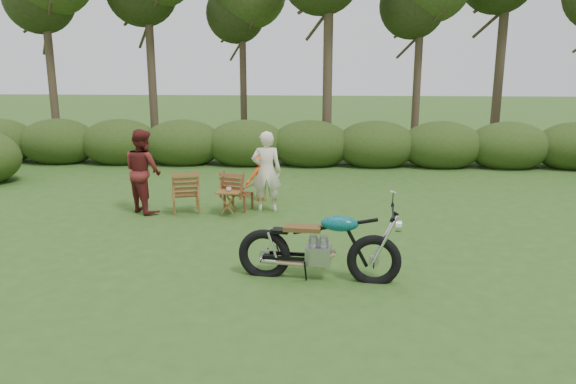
# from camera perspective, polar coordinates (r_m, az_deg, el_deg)

# --- Properties ---
(ground) EXTENTS (80.00, 80.00, 0.00)m
(ground) POSITION_cam_1_polar(r_m,az_deg,el_deg) (8.85, 1.13, -8.31)
(ground) COLOR #2A4D19
(ground) RESTS_ON ground
(tree_line) EXTENTS (22.52, 11.62, 8.14)m
(tree_line) POSITION_cam_1_polar(r_m,az_deg,el_deg) (17.94, 4.11, 15.25)
(tree_line) COLOR #3D2C21
(tree_line) RESTS_ON ground
(motorcycle) EXTENTS (2.42, 1.13, 1.34)m
(motorcycle) POSITION_cam_1_polar(r_m,az_deg,el_deg) (8.69, 3.07, -8.75)
(motorcycle) COLOR #0B9195
(motorcycle) RESTS_ON ground
(lawn_chair_right) EXTENTS (0.76, 0.76, 0.88)m
(lawn_chair_right) POSITION_cam_1_polar(r_m,az_deg,el_deg) (12.47, -5.02, -1.78)
(lawn_chair_right) COLOR brown
(lawn_chair_right) RESTS_ON ground
(lawn_chair_left) EXTENTS (0.80, 0.80, 0.94)m
(lawn_chair_left) POSITION_cam_1_polar(r_m,az_deg,el_deg) (12.44, -10.28, -1.98)
(lawn_chair_left) COLOR #5B3516
(lawn_chair_left) RESTS_ON ground
(side_table) EXTENTS (0.54, 0.47, 0.53)m
(side_table) POSITION_cam_1_polar(r_m,az_deg,el_deg) (11.98, -6.01, -1.14)
(side_table) COLOR #5B3616
(side_table) RESTS_ON ground
(cup) EXTENTS (0.12, 0.12, 0.09)m
(cup) POSITION_cam_1_polar(r_m,az_deg,el_deg) (11.89, -6.04, 0.27)
(cup) COLOR beige
(cup) RESTS_ON side_table
(adult_a) EXTENTS (0.66, 0.45, 1.76)m
(adult_a) POSITION_cam_1_polar(r_m,az_deg,el_deg) (12.33, -2.16, -1.91)
(adult_a) COLOR #F1E3C6
(adult_a) RESTS_ON ground
(adult_b) EXTENTS (1.11, 1.10, 1.81)m
(adult_b) POSITION_cam_1_polar(r_m,az_deg,el_deg) (12.65, -14.27, -1.93)
(adult_b) COLOR maroon
(adult_b) RESTS_ON ground
(child) EXTENTS (0.85, 0.76, 1.14)m
(child) POSITION_cam_1_polar(r_m,az_deg,el_deg) (13.25, -2.80, -0.81)
(child) COLOR #F55217
(child) RESTS_ON ground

